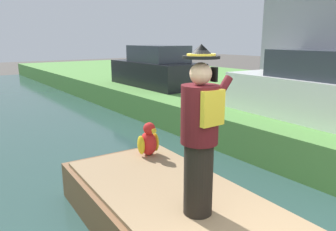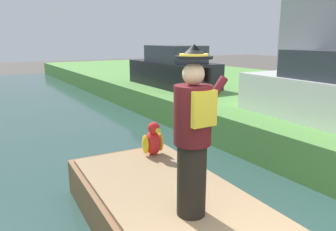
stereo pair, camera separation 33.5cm
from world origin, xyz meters
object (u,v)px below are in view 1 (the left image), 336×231
Objects in this scene: parrot_plush at (148,141)px; parked_car_dark at (156,69)px; boat at (183,221)px; parked_car_white at (318,90)px; person_pirate at (200,133)px.

parrot_plush is 7.05m from parked_car_dark.
parked_car_dark reaches higher than parrot_plush.
boat is 4.74m from parked_car_white.
person_pirate is at bearing -100.73° from boat.
person_pirate is 8.90m from parked_car_dark.
person_pirate reaches higher than parrot_plush.
parked_car_dark is (0.00, 6.37, 0.00)m from parked_car_white.
person_pirate is at bearing -121.02° from parked_car_dark.
parrot_plush is at bearing 72.56° from boat.
parked_car_dark is (4.59, 7.63, -0.12)m from person_pirate.
parked_car_dark reaches higher than boat.
boat is at bearing -121.83° from parked_car_dark.
person_pirate reaches higher than parked_car_dark.
boat is 1.05× the size of parked_car_white.
parrot_plush is at bearing 65.40° from person_pirate.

